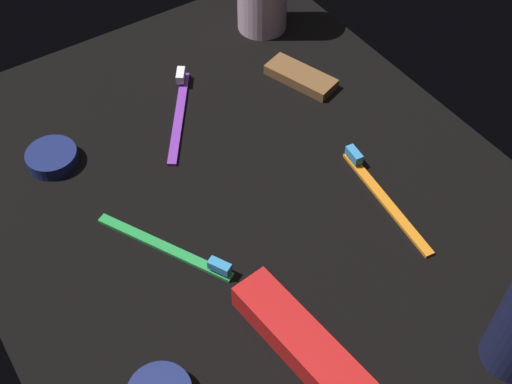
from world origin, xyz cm
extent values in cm
cube|color=black|center=(0.00, 0.00, -0.60)|extent=(84.00, 64.00, 1.20)
cube|color=purple|center=(-19.06, -0.49, 0.45)|extent=(15.40, 11.35, 0.90)
cube|color=white|center=(-25.19, 3.83, 1.50)|extent=(2.76, 2.40, 1.20)
cube|color=orange|center=(8.09, 13.69, 0.45)|extent=(18.02, 3.28, 0.90)
cube|color=#338CCC|center=(0.64, 14.56, 1.50)|extent=(2.71, 1.39, 1.20)
cube|color=green|center=(-0.90, -12.16, 0.45)|extent=(16.44, 9.55, 0.90)
cube|color=#338CCC|center=(5.72, -8.62, 1.50)|extent=(2.81, 2.20, 1.20)
cube|color=red|center=(18.30, -6.55, 1.60)|extent=(17.95, 6.12, 3.20)
cube|color=brown|center=(-16.14, 18.43, 0.75)|extent=(11.13, 7.13, 1.50)
cylinder|color=navy|center=(-20.69, -17.56, 0.93)|extent=(6.53, 6.53, 1.85)
camera|label=1|loc=(42.70, -28.32, 63.28)|focal=47.03mm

